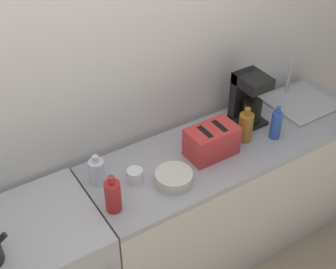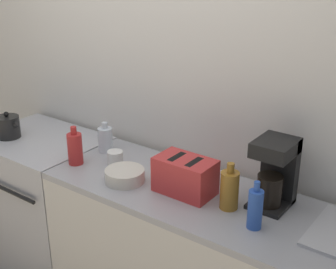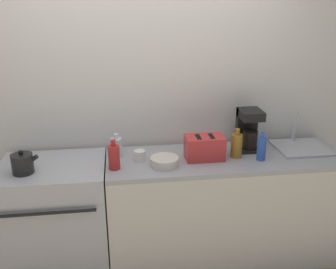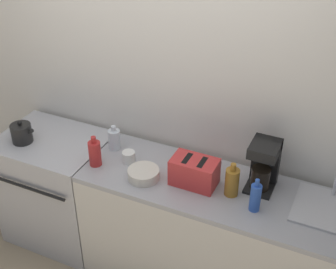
# 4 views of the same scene
# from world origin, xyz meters

# --- Properties ---
(wall_back) EXTENTS (8.00, 0.05, 2.60)m
(wall_back) POSITION_xyz_m (0.00, 0.68, 1.30)
(wall_back) COLOR silver
(wall_back) RESTS_ON ground_plane
(stove) EXTENTS (0.79, 0.66, 0.92)m
(stove) POSITION_xyz_m (-0.68, 0.31, 0.47)
(stove) COLOR #B7B7BC
(stove) RESTS_ON ground_plane
(counter_block) EXTENTS (1.88, 0.61, 0.92)m
(counter_block) POSITION_xyz_m (0.67, 0.30, 0.46)
(counter_block) COLOR silver
(counter_block) RESTS_ON ground_plane
(kettle) EXTENTS (0.19, 0.15, 0.17)m
(kettle) POSITION_xyz_m (-0.85, 0.21, 0.99)
(kettle) COLOR black
(kettle) RESTS_ON stove
(toaster) EXTENTS (0.29, 0.18, 0.18)m
(toaster) POSITION_xyz_m (0.48, 0.28, 1.01)
(toaster) COLOR red
(toaster) RESTS_ON counter_block
(coffee_maker) EXTENTS (0.17, 0.21, 0.33)m
(coffee_maker) POSITION_xyz_m (0.88, 0.45, 1.09)
(coffee_maker) COLOR black
(coffee_maker) RESTS_ON counter_block
(sink_tray) EXTENTS (0.42, 0.38, 0.28)m
(sink_tray) POSITION_xyz_m (1.32, 0.39, 0.93)
(sink_tray) COLOR #B7B7BC
(sink_tray) RESTS_ON counter_block
(bottle_amber) EXTENTS (0.09, 0.09, 0.23)m
(bottle_amber) POSITION_xyz_m (0.73, 0.28, 1.01)
(bottle_amber) COLOR #9E6B23
(bottle_amber) RESTS_ON counter_block
(bottle_clear) EXTENTS (0.09, 0.09, 0.18)m
(bottle_clear) POSITION_xyz_m (-0.19, 0.42, 0.99)
(bottle_clear) COLOR silver
(bottle_clear) RESTS_ON counter_block
(bottle_blue) EXTENTS (0.07, 0.07, 0.23)m
(bottle_blue) POSITION_xyz_m (0.90, 0.20, 1.01)
(bottle_blue) COLOR #2D56B7
(bottle_blue) RESTS_ON counter_block
(bottle_red) EXTENTS (0.08, 0.08, 0.22)m
(bottle_red) POSITION_xyz_m (-0.21, 0.19, 1.01)
(bottle_red) COLOR #B72828
(bottle_red) RESTS_ON counter_block
(cup_white) EXTENTS (0.09, 0.09, 0.08)m
(cup_white) POSITION_xyz_m (-0.02, 0.31, 0.96)
(cup_white) COLOR white
(cup_white) RESTS_ON counter_block
(bowl) EXTENTS (0.21, 0.21, 0.07)m
(bowl) POSITION_xyz_m (0.16, 0.19, 0.95)
(bowl) COLOR beige
(bowl) RESTS_ON counter_block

